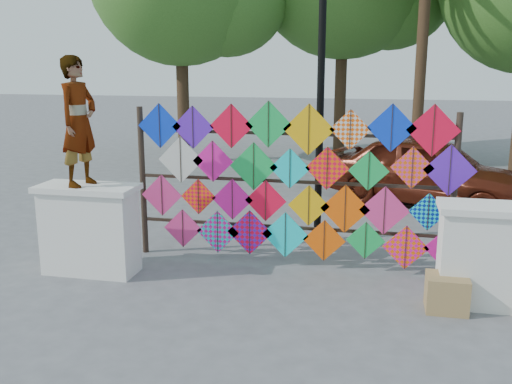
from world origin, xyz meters
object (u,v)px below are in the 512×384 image
kite_rack (295,184)px  lamppost (321,79)px  vendor_woman (79,122)px  sedan (428,170)px

kite_rack → lamppost: (0.20, 1.27, 1.46)m
kite_rack → vendor_woman: bearing=-162.0°
vendor_woman → sedan: size_ratio=0.41×
sedan → lamppost: 4.09m
vendor_woman → lamppost: lamppost is taller
sedan → lamppost: bearing=171.0°
kite_rack → lamppost: 1.95m
kite_rack → sedan: 4.82m
vendor_woman → sedan: 7.38m
vendor_woman → lamppost: (3.06, 2.20, 0.53)m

